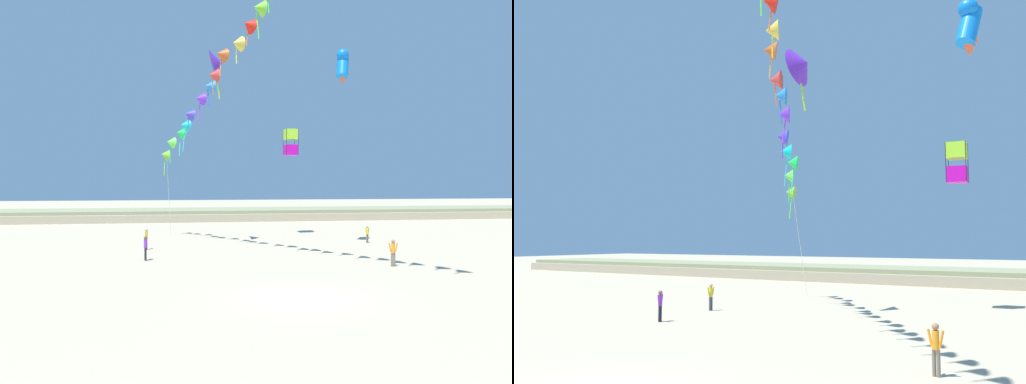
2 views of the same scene
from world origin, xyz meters
TOP-DOWN VIEW (x-y plane):
  - dune_ridge at (0.00, 46.39)m, footprint 120.00×10.90m
  - person_near_left at (-8.55, 16.72)m, footprint 0.23×0.59m
  - person_near_right at (7.79, 7.04)m, footprint 0.61×0.24m
  - person_far_left at (-8.11, 11.52)m, footprint 0.24×0.59m
  - kite_banner_string at (-1.22, 11.28)m, footprint 13.51×31.35m
  - large_kite_low_lead at (5.06, 25.04)m, footprint 1.36×1.36m
  - large_kite_mid_trail at (7.56, 16.37)m, footprint 1.56×1.88m
  - large_kite_high_solo at (-2.76, 18.22)m, footprint 1.57×2.59m

SIDE VIEW (x-z plane):
  - dune_ridge at x=0.00m, z-range 0.00..1.48m
  - person_far_left at x=-8.11m, z-range 0.13..1.82m
  - person_near_left at x=-8.55m, z-range 0.13..1.82m
  - person_near_right at x=7.79m, z-range 0.13..1.86m
  - large_kite_low_lead at x=5.06m, z-range 8.16..10.78m
  - large_kite_mid_trail at x=7.56m, z-range 13.72..16.64m
  - large_kite_high_solo at x=-2.76m, z-range 13.25..17.49m
  - kite_banner_string at x=-1.22m, z-range 3.86..28.76m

